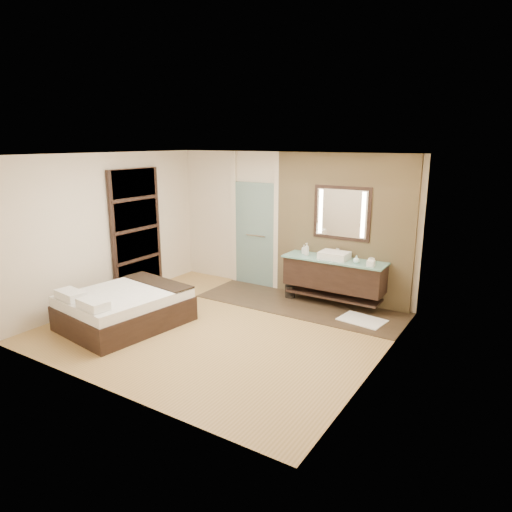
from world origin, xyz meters
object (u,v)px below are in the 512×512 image
Objects in this scene: vanity at (334,274)px; mirror_unit at (342,213)px; bed at (125,308)px; waste_bin at (290,291)px.

mirror_unit is at bearing 90.00° from vanity.
vanity is 1.10m from mirror_unit.
vanity is at bearing -90.00° from mirror_unit.
vanity is at bearing 54.77° from bed.
mirror_unit is 4.04m from bed.
waste_bin is (-0.84, -0.07, -0.46)m from vanity.
bed is 3.06m from waste_bin.
vanity is 3.64m from bed.
vanity is 0.93× the size of bed.
mirror_unit reaches higher than bed.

